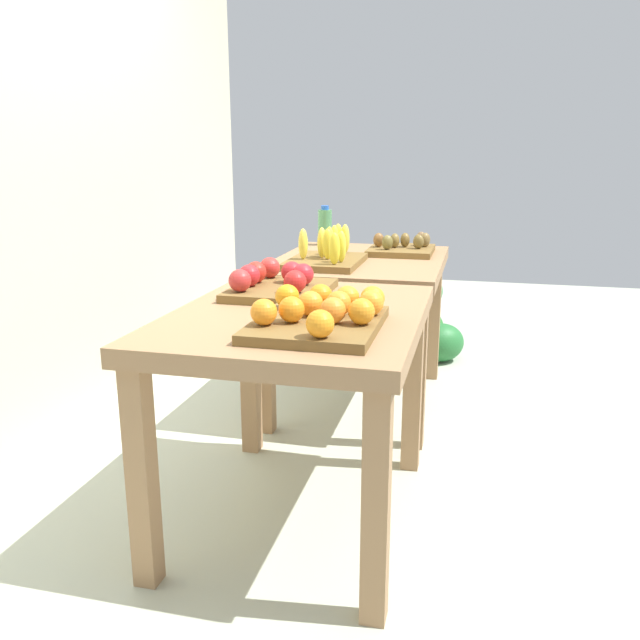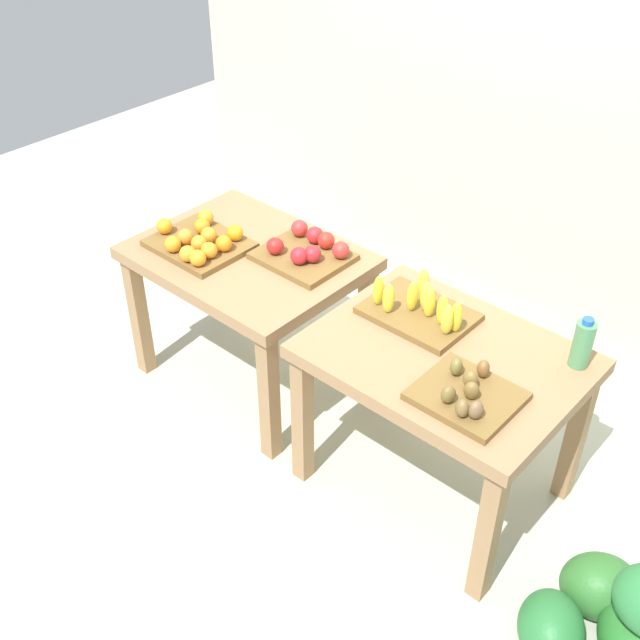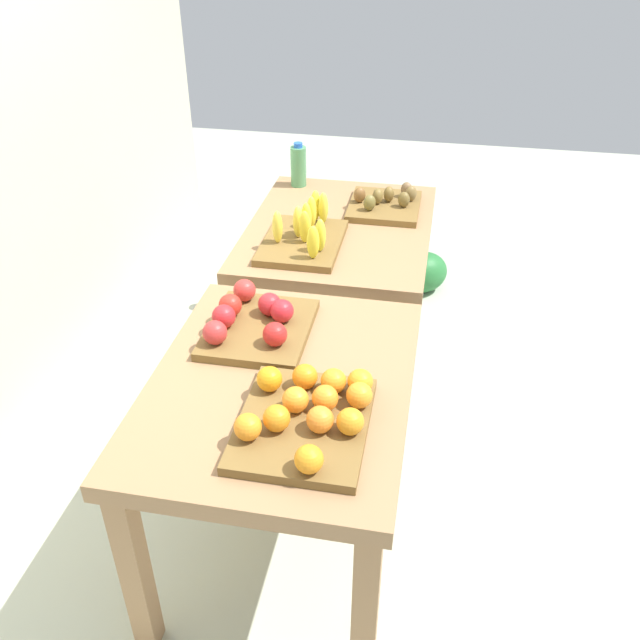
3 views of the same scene
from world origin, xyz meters
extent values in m
plane|color=#ACB39F|center=(0.00, 0.00, 0.00)|extent=(8.00, 8.00, 0.00)
cube|color=beige|center=(0.00, 1.35, 1.50)|extent=(4.40, 0.12, 3.00)
cube|color=#97704B|center=(-0.56, 0.00, 0.72)|extent=(1.04, 0.80, 0.06)
cube|color=#97704B|center=(-1.02, -0.34, 0.34)|extent=(0.07, 0.07, 0.69)
cube|color=#97704B|center=(-0.10, -0.34, 0.34)|extent=(0.07, 0.07, 0.69)
cube|color=#97704B|center=(-1.02, 0.34, 0.34)|extent=(0.07, 0.07, 0.69)
cube|color=#97704B|center=(-0.10, 0.34, 0.34)|extent=(0.07, 0.07, 0.69)
cube|color=#97704B|center=(0.56, 0.00, 0.72)|extent=(1.04, 0.80, 0.06)
cube|color=#97704B|center=(0.10, -0.34, 0.34)|extent=(0.07, 0.07, 0.69)
cube|color=#97704B|center=(1.02, -0.34, 0.34)|extent=(0.07, 0.07, 0.69)
cube|color=#97704B|center=(0.10, 0.34, 0.34)|extent=(0.07, 0.07, 0.69)
cube|color=#97704B|center=(1.02, 0.34, 0.34)|extent=(0.07, 0.07, 0.69)
cube|color=brown|center=(-0.76, -0.12, 0.76)|extent=(0.44, 0.36, 0.03)
sphere|color=orange|center=(-0.67, -0.26, 0.81)|extent=(0.09, 0.09, 0.08)
sphere|color=orange|center=(-0.62, -0.18, 0.81)|extent=(0.11, 0.11, 0.08)
sphere|color=orange|center=(-0.79, -0.17, 0.81)|extent=(0.11, 0.11, 0.08)
sphere|color=orange|center=(-0.65, 0.01, 0.81)|extent=(0.10, 0.10, 0.08)
sphere|color=orange|center=(-0.61, -0.25, 0.81)|extent=(0.10, 0.10, 0.08)
sphere|color=orange|center=(-0.94, -0.17, 0.81)|extent=(0.11, 0.11, 0.08)
sphere|color=orange|center=(-0.70, -0.17, 0.81)|extent=(0.11, 0.11, 0.08)
sphere|color=orange|center=(-0.78, -0.25, 0.81)|extent=(0.10, 0.10, 0.08)
sphere|color=orange|center=(-0.81, -0.05, 0.81)|extent=(0.11, 0.11, 0.08)
sphere|color=orange|center=(-0.62, -0.09, 0.81)|extent=(0.08, 0.08, 0.08)
sphere|color=orange|center=(-0.86, 0.02, 0.81)|extent=(0.10, 0.10, 0.08)
sphere|color=orange|center=(-0.72, -0.09, 0.81)|extent=(0.10, 0.10, 0.08)
cube|color=brown|center=(-0.32, 0.13, 0.76)|extent=(0.40, 0.34, 0.03)
sphere|color=red|center=(-0.42, 0.05, 0.82)|extent=(0.10, 0.10, 0.08)
sphere|color=red|center=(-0.35, 0.24, 0.82)|extent=(0.11, 0.11, 0.08)
sphere|color=red|center=(-0.17, 0.22, 0.82)|extent=(0.11, 0.11, 0.08)
sphere|color=red|center=(-0.45, 0.24, 0.82)|extent=(0.09, 0.09, 0.08)
sphere|color=red|center=(-0.28, 0.06, 0.82)|extent=(0.09, 0.09, 0.08)
sphere|color=red|center=(-0.28, 0.24, 0.82)|extent=(0.09, 0.09, 0.08)
sphere|color=red|center=(-0.25, 0.11, 0.82)|extent=(0.10, 0.10, 0.08)
cube|color=brown|center=(0.34, 0.12, 0.76)|extent=(0.44, 0.32, 0.03)
ellipsoid|color=yellow|center=(0.35, 0.14, 0.85)|extent=(0.05, 0.04, 0.14)
ellipsoid|color=yellow|center=(0.53, 0.10, 0.85)|extent=(0.06, 0.05, 0.14)
ellipsoid|color=yellow|center=(0.29, 0.21, 0.85)|extent=(0.05, 0.05, 0.14)
ellipsoid|color=yellow|center=(0.31, 0.10, 0.85)|extent=(0.05, 0.06, 0.14)
ellipsoid|color=yellow|center=(0.18, 0.04, 0.85)|extent=(0.05, 0.05, 0.14)
ellipsoid|color=yellow|center=(0.46, 0.11, 0.85)|extent=(0.05, 0.04, 0.14)
ellipsoid|color=yellow|center=(0.39, 0.11, 0.85)|extent=(0.07, 0.07, 0.14)
ellipsoid|color=yellow|center=(0.25, 0.03, 0.85)|extent=(0.07, 0.06, 0.14)
ellipsoid|color=yellow|center=(0.51, 0.06, 0.85)|extent=(0.06, 0.06, 0.14)
cube|color=brown|center=(0.77, -0.18, 0.76)|extent=(0.36, 0.32, 0.03)
ellipsoid|color=brown|center=(0.82, -0.29, 0.81)|extent=(0.07, 0.07, 0.07)
ellipsoid|color=brown|center=(0.76, -0.14, 0.81)|extent=(0.06, 0.05, 0.07)
ellipsoid|color=brown|center=(0.86, -0.27, 0.81)|extent=(0.07, 0.07, 0.07)
ellipsoid|color=brown|center=(0.68, -0.12, 0.81)|extent=(0.07, 0.07, 0.07)
ellipsoid|color=brown|center=(0.79, -0.19, 0.81)|extent=(0.07, 0.07, 0.07)
ellipsoid|color=brown|center=(0.76, -0.06, 0.81)|extent=(0.07, 0.07, 0.07)
ellipsoid|color=brown|center=(0.74, -0.26, 0.81)|extent=(0.07, 0.07, 0.07)
cylinder|color=#4C8C59|center=(0.98, 0.28, 0.84)|extent=(0.08, 0.08, 0.20)
cylinder|color=blue|center=(0.98, 0.28, 0.95)|extent=(0.04, 0.04, 0.02)
ellipsoid|color=#2E6A2C|center=(1.39, -0.10, 0.13)|extent=(0.39, 0.37, 0.25)
ellipsoid|color=#266D33|center=(1.34, -0.37, 0.12)|extent=(0.35, 0.37, 0.24)
camera|label=1|loc=(-2.54, -0.56, 1.25)|focal=36.44mm
camera|label=2|loc=(1.80, -2.13, 2.69)|focal=44.53mm
camera|label=3|loc=(-2.16, -0.43, 2.05)|focal=38.20mm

